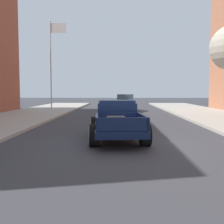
{
  "coord_description": "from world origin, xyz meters",
  "views": [
    {
      "loc": [
        -0.04,
        -9.97,
        1.95
      ],
      "look_at": [
        -0.36,
        2.5,
        1.0
      ],
      "focal_mm": 44.08,
      "sensor_mm": 36.0,
      "label": 1
    }
  ],
  "objects": [
    {
      "name": "ground_plane",
      "position": [
        0.0,
        0.0,
        0.0
      ],
      "size": [
        140.0,
        140.0,
        0.0
      ],
      "primitive_type": "plane",
      "color": "#333338"
    },
    {
      "name": "car_background_white",
      "position": [
        0.58,
        16.82,
        0.77
      ],
      "size": [
        2.01,
        4.37,
        1.65
      ],
      "color": "silver",
      "rests_on": "ground"
    },
    {
      "name": "flagpole",
      "position": [
        -6.99,
        18.95,
        5.77
      ],
      "size": [
        1.74,
        0.16,
        9.16
      ],
      "color": "#B2B2B7",
      "rests_on": "sidewalk_left"
    },
    {
      "name": "hotrod_truck_navy",
      "position": [
        -0.14,
        1.24,
        0.75
      ],
      "size": [
        2.44,
        5.03,
        1.58
      ],
      "color": "#0F1938",
      "rests_on": "ground"
    }
  ]
}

